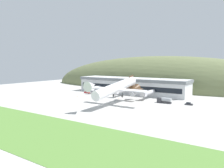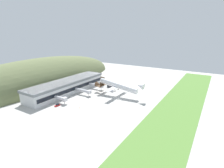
% 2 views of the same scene
% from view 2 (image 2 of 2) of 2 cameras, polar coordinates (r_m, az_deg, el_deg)
% --- Properties ---
extents(ground_plane, '(306.35, 306.35, 0.00)m').
position_cam_2_polar(ground_plane, '(147.14, 2.11, -5.07)').
color(ground_plane, '#B7B5AF').
extents(grass_strip_foreground, '(275.71, 30.90, 0.08)m').
position_cam_2_polar(grass_strip_foreground, '(132.47, 20.13, -8.59)').
color(grass_strip_foreground, '#568438').
rests_on(grass_strip_foreground, ground_plane).
extents(hill_backdrop, '(234.68, 57.93, 57.25)m').
position_cam_2_polar(hill_backdrop, '(203.42, -22.14, -0.23)').
color(hill_backdrop, '#667047').
rests_on(hill_backdrop, ground_plane).
extents(terminal_building, '(84.24, 19.49, 11.47)m').
position_cam_2_polar(terminal_building, '(168.81, -14.31, -0.43)').
color(terminal_building, silver).
rests_on(terminal_building, ground_plane).
extents(jetway_0, '(3.38, 11.97, 5.43)m').
position_cam_2_polar(jetway_0, '(143.88, -16.23, -4.54)').
color(jetway_0, silver).
rests_on(jetway_0, ground_plane).
extents(jetway_1, '(3.38, 16.77, 5.43)m').
position_cam_2_polar(jetway_1, '(158.27, -9.20, -2.19)').
color(jetway_1, silver).
rests_on(jetway_1, ground_plane).
extents(jetway_2, '(3.38, 16.26, 5.43)m').
position_cam_2_polar(jetway_2, '(173.12, -5.01, -0.43)').
color(jetway_2, silver).
rests_on(jetway_2, ground_plane).
extents(cargo_airplane, '(32.54, 48.17, 11.53)m').
position_cam_2_polar(cargo_airplane, '(152.99, 1.78, -0.50)').
color(cargo_airplane, silver).
extents(service_car_0, '(4.35, 2.09, 1.68)m').
position_cam_2_polar(service_car_0, '(140.42, -17.41, -6.61)').
color(service_car_0, '#B21E1E').
rests_on(service_car_0, ground_plane).
extents(service_car_1, '(4.16, 1.99, 1.49)m').
position_cam_2_polar(service_car_1, '(192.40, 0.89, 0.29)').
color(service_car_1, '#333338').
rests_on(service_car_1, ground_plane).
extents(fuel_truck, '(8.06, 2.62, 3.27)m').
position_cam_2_polar(fuel_truck, '(180.60, -0.66, -0.47)').
color(fuel_truck, '#333338').
rests_on(fuel_truck, ground_plane).
extents(traffic_cone_0, '(0.52, 0.52, 0.58)m').
position_cam_2_polar(traffic_cone_0, '(132.73, -10.56, -7.66)').
color(traffic_cone_0, orange).
rests_on(traffic_cone_0, ground_plane).
extents(traffic_cone_1, '(0.52, 0.52, 0.58)m').
position_cam_2_polar(traffic_cone_1, '(157.59, -6.16, -3.58)').
color(traffic_cone_1, orange).
rests_on(traffic_cone_1, ground_plane).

